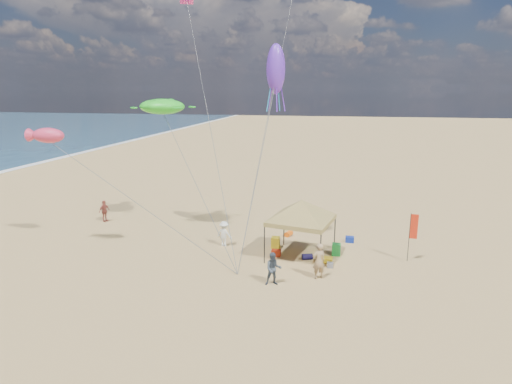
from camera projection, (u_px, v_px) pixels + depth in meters
The scene contains 18 objects.
ground at pixel (245, 280), 22.51m from camera, with size 280.00×280.00×0.00m, color tan.
canopy_tent at pixel (302, 202), 24.73m from camera, with size 6.42×6.42×4.04m.
feather_flag at pixel (413, 229), 24.51m from camera, with size 0.44×0.06×2.87m.
cooler_red at pixel (276, 253), 25.69m from camera, with size 0.54×0.38×0.38m, color red.
cooler_blue at pixel (350, 239), 27.99m from camera, with size 0.54×0.38×0.38m, color navy.
bag_navy at pixel (307, 257), 25.13m from camera, with size 0.36×0.36×0.60m, color black.
bag_orange at pixel (289, 234), 29.12m from camera, with size 0.36×0.36×0.60m, color #FF650E.
chair_green at pixel (336, 249), 25.81m from camera, with size 0.50×0.50×0.70m, color #167928.
chair_yellow at pixel (275, 242), 26.97m from camera, with size 0.50×0.50×0.70m, color gold.
crate_grey at pixel (330, 265), 24.05m from camera, with size 0.34×0.30×0.28m, color slate.
beach_cart at pixel (325, 259), 24.68m from camera, with size 0.90×0.50×0.24m, color gold.
person_near_a at pixel (319, 261), 22.49m from camera, with size 0.70×0.46×1.93m, color tan.
person_near_b at pixel (273, 269), 21.76m from camera, with size 0.83×0.65×1.72m, color #3C4752.
person_near_c at pixel (224, 234), 27.17m from camera, with size 1.05×0.60×1.63m, color white.
person_far_a at pixel (104, 211), 32.24m from camera, with size 0.95×0.40×1.62m, color #9C493C.
turtle_kite at pixel (162, 107), 28.80m from camera, with size 3.05×2.44×1.02m, color #28D526.
fish_kite at pixel (48, 135), 25.37m from camera, with size 2.02×1.01×0.90m, color #DB3559.
squid_kite at pixel (276, 69), 24.96m from camera, with size 1.09×1.09×2.84m, color #652DD0.
Camera 1 is at (4.71, -20.30, 9.68)m, focal length 30.40 mm.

